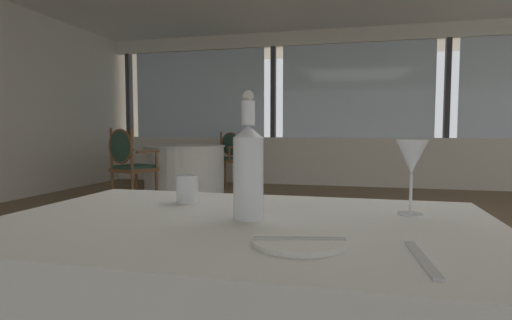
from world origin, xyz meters
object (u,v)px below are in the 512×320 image
side_plate (299,241)px  wine_glass (412,159)px  water_tumbler (187,189)px  water_bottle (248,168)px  dining_chair_1_0 (226,154)px  dining_chair_1_1 (128,160)px

side_plate → wine_glass: (0.25, 0.35, 0.14)m
side_plate → wine_glass: bearing=54.5°
water_tumbler → water_bottle: bearing=-37.2°
dining_chair_1_0 → dining_chair_1_1: bearing=0.0°
water_tumbler → dining_chair_1_1: bearing=123.7°
water_tumbler → dining_chair_1_0: size_ratio=0.09×
side_plate → dining_chair_1_0: size_ratio=0.20×
dining_chair_1_0 → water_tumbler: bearing=36.4°
water_bottle → wine_glass: water_bottle is taller
dining_chair_1_1 → wine_glass: bearing=-120.5°
dining_chair_1_0 → dining_chair_1_1: size_ratio=0.95×
side_plate → dining_chair_1_0: dining_chair_1_0 is taller
side_plate → dining_chair_1_1: size_ratio=0.18×
wine_glass → dining_chair_1_0: dining_chair_1_0 is taller
water_tumbler → dining_chair_1_1: size_ratio=0.08×
water_bottle → dining_chair_1_1: 4.61m
water_bottle → wine_glass: size_ratio=1.61×
wine_glass → dining_chair_1_0: size_ratio=0.21×
side_plate → water_bottle: bearing=128.6°
water_bottle → dining_chair_1_0: (-1.93, 5.75, -0.31)m
water_tumbler → dining_chair_1_0: (-1.69, 5.56, -0.23)m
water_bottle → dining_chair_1_0: bearing=108.6°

